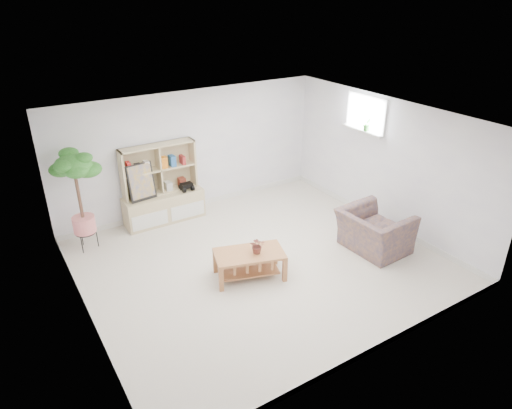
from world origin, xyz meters
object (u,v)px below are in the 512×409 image
floor_tree (80,202)px  armchair (374,228)px  storage_unit (162,184)px  coffee_table (249,265)px

floor_tree → armchair: (4.19, -2.66, -0.49)m
floor_tree → armchair: bearing=-32.4°
floor_tree → storage_unit: bearing=9.8°
storage_unit → floor_tree: size_ratio=0.85×
coffee_table → floor_tree: bearing=148.5°
armchair → storage_unit: bearing=39.7°
armchair → floor_tree: bearing=55.1°
coffee_table → floor_tree: (-1.95, 2.23, 0.68)m
floor_tree → coffee_table: bearing=-48.9°
armchair → coffee_table: bearing=76.7°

